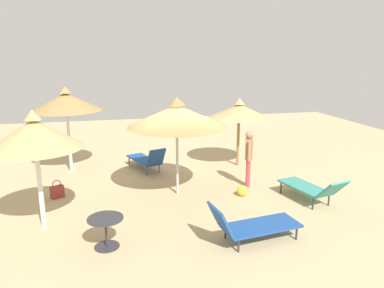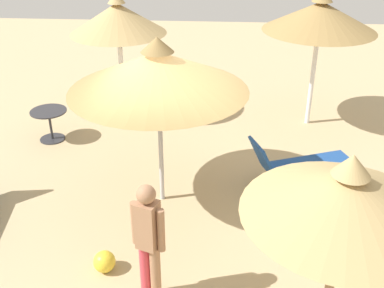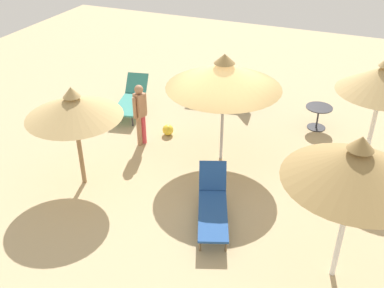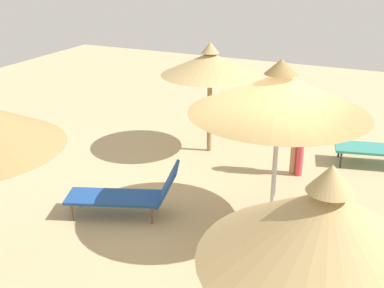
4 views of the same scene
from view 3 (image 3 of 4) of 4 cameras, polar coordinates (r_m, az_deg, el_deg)
ground at (r=11.04m, az=2.97°, el=-2.95°), size 24.00×24.00×0.10m
parasol_umbrella_edge at (r=10.26m, az=4.07°, el=8.68°), size 2.67×2.67×2.73m
parasol_umbrella_near_left at (r=11.05m, az=23.10°, el=7.55°), size 2.04×2.04×2.69m
parasol_umbrella_center at (r=7.27m, az=20.13°, el=-2.51°), size 2.27×2.27×2.83m
parasol_umbrella_near_right at (r=9.76m, az=-14.80°, el=4.59°), size 2.06×2.06×2.38m
lounge_chair_far_left at (r=9.17m, az=2.65°, el=-7.57°), size 1.20×1.94×0.92m
lounge_chair_far_right at (r=13.85m, az=3.92°, el=6.54°), size 2.02×0.96×0.90m
lounge_chair_back at (r=13.46m, az=-7.69°, el=5.77°), size 1.07×2.02×0.87m
person_standing_front at (r=11.49m, az=-6.58°, el=4.09°), size 0.29×0.41×1.67m
handbag at (r=10.42m, az=20.05°, el=-5.85°), size 0.39×0.32×0.50m
side_table_round at (r=12.90m, az=15.71°, el=3.74°), size 0.72×0.72×0.64m
beach_ball at (r=12.23m, az=-3.06°, el=1.81°), size 0.30×0.30×0.30m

